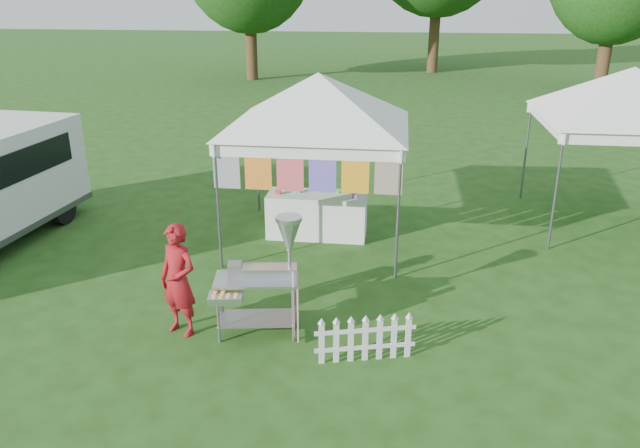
# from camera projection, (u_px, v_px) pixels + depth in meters

# --- Properties ---
(ground) EXTENTS (120.00, 120.00, 0.00)m
(ground) POSITION_uv_depth(u_px,v_px,m) (284.00, 340.00, 8.17)
(ground) COLOR #204313
(ground) RESTS_ON ground
(canopy_main) EXTENTS (4.24, 4.24, 3.45)m
(canopy_main) POSITION_uv_depth(u_px,v_px,m) (318.00, 73.00, 10.35)
(canopy_main) COLOR #59595E
(canopy_main) RESTS_ON ground
(canopy_right) EXTENTS (4.24, 4.24, 3.45)m
(canopy_right) POSITION_uv_depth(u_px,v_px,m) (635.00, 67.00, 11.09)
(canopy_right) COLOR #59595E
(canopy_right) RESTS_ON ground
(donut_cart) EXTENTS (1.19, 0.97, 1.64)m
(donut_cart) POSITION_uv_depth(u_px,v_px,m) (269.00, 268.00, 7.99)
(donut_cart) COLOR gray
(donut_cart) RESTS_ON ground
(vendor) EXTENTS (0.66, 0.55, 1.53)m
(vendor) POSITION_uv_depth(u_px,v_px,m) (178.00, 280.00, 8.09)
(vendor) COLOR maroon
(vendor) RESTS_ON ground
(picket_fence) EXTENTS (1.22, 0.35, 0.56)m
(picket_fence) POSITION_uv_depth(u_px,v_px,m) (365.00, 340.00, 7.63)
(picket_fence) COLOR silver
(picket_fence) RESTS_ON ground
(display_table) EXTENTS (1.80, 0.70, 0.81)m
(display_table) POSITION_uv_depth(u_px,v_px,m) (317.00, 215.00, 11.46)
(display_table) COLOR white
(display_table) RESTS_ON ground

